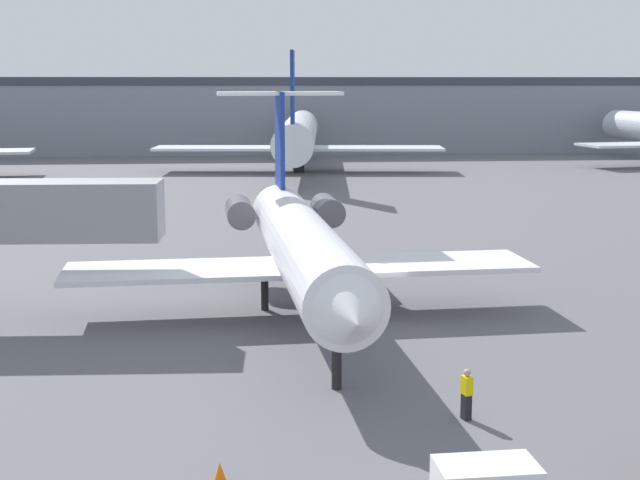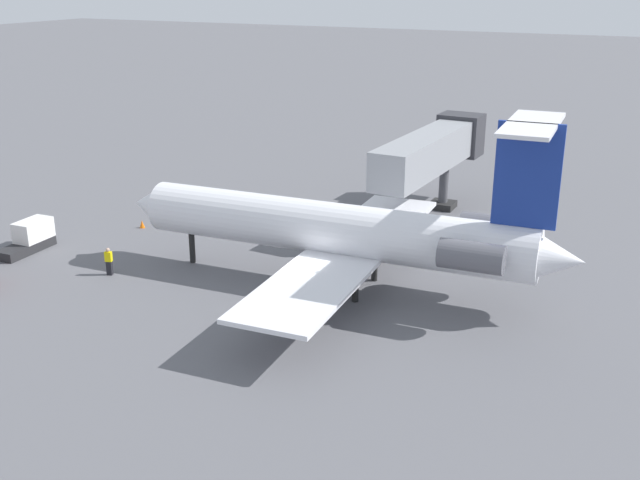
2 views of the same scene
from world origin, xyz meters
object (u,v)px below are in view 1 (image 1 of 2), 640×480
at_px(traffic_cone_near, 220,472).
at_px(parked_airliner_west_mid, 298,135).
at_px(regional_jet, 301,242).
at_px(ground_crew_marshaller, 467,394).

bearing_deg(traffic_cone_near, parked_airliner_west_mid, 84.87).
relative_size(regional_jet, ground_crew_marshaller, 15.85).
xyz_separation_m(regional_jet, ground_crew_marshaller, (4.43, -13.26, -2.63)).
relative_size(ground_crew_marshaller, parked_airliner_west_mid, 0.04).
height_order(regional_jet, parked_airliner_west_mid, parked_airliner_west_mid).
bearing_deg(ground_crew_marshaller, parked_airliner_west_mid, 90.29).
bearing_deg(traffic_cone_near, regional_jet, 78.84).
bearing_deg(parked_airliner_west_mid, regional_jet, -93.52).
height_order(regional_jet, traffic_cone_near, regional_jet).
distance_m(traffic_cone_near, parked_airliner_west_mid, 82.97).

